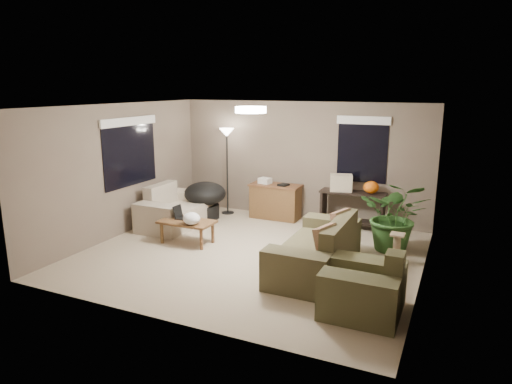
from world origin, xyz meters
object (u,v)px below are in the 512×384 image
at_px(console_table, 352,207).
at_px(cat_scratching_post, 396,250).
at_px(desk, 275,201).
at_px(papasan_chair, 205,197).
at_px(armchair, 364,290).
at_px(main_sofa, 318,252).
at_px(coffee_table, 187,224).
at_px(loveseat, 174,212).
at_px(houseplant, 395,223).
at_px(floor_lamp, 227,143).

relative_size(console_table, cat_scratching_post, 2.60).
relative_size(desk, papasan_chair, 0.94).
bearing_deg(desk, cat_scratching_post, -29.73).
bearing_deg(console_table, armchair, -74.55).
xyz_separation_m(armchair, console_table, (-0.95, 3.45, 0.14)).
height_order(desk, cat_scratching_post, desk).
bearing_deg(desk, main_sofa, -54.53).
xyz_separation_m(main_sofa, cat_scratching_post, (1.07, 0.80, -0.08)).
relative_size(coffee_table, desk, 0.91).
distance_m(loveseat, houseplant, 4.35).
height_order(coffee_table, desk, desk).
distance_m(coffee_table, cat_scratching_post, 3.67).
xyz_separation_m(armchair, houseplant, (0.02, 2.46, 0.19)).
bearing_deg(console_table, cat_scratching_post, -55.33).
relative_size(armchair, floor_lamp, 0.52).
bearing_deg(armchair, desk, 127.29).
distance_m(desk, cat_scratching_post, 3.19).
relative_size(papasan_chair, houseplant, 0.93).
relative_size(floor_lamp, houseplant, 1.51).
xyz_separation_m(loveseat, coffee_table, (0.83, -0.79, 0.06)).
height_order(console_table, houseplant, houseplant).
bearing_deg(floor_lamp, coffee_table, -82.50).
bearing_deg(console_table, houseplant, -45.52).
relative_size(loveseat, armchair, 1.60).
xyz_separation_m(armchair, floor_lamp, (-3.76, 3.37, 1.30)).
xyz_separation_m(floor_lamp, houseplant, (3.77, -0.91, -1.10)).
relative_size(coffee_table, floor_lamp, 0.52).
xyz_separation_m(console_table, houseplant, (0.97, -0.99, 0.06)).
distance_m(main_sofa, papasan_chair, 3.55).
height_order(main_sofa, armchair, same).
xyz_separation_m(floor_lamp, cat_scratching_post, (3.90, -1.50, -1.38)).
height_order(console_table, floor_lamp, floor_lamp).
xyz_separation_m(loveseat, desk, (1.69, 1.37, 0.08)).
height_order(main_sofa, floor_lamp, floor_lamp).
xyz_separation_m(loveseat, console_table, (3.36, 1.38, 0.14)).
bearing_deg(cat_scratching_post, loveseat, 177.37).
relative_size(loveseat, cat_scratching_post, 3.20).
relative_size(console_table, papasan_chair, 1.11).
distance_m(console_table, floor_lamp, 3.03).
relative_size(armchair, desk, 0.91).
relative_size(loveseat, desk, 1.45).
distance_m(coffee_table, papasan_chair, 1.63).
distance_m(loveseat, papasan_chair, 0.82).
relative_size(desk, cat_scratching_post, 2.20).
bearing_deg(main_sofa, cat_scratching_post, 36.85).
bearing_deg(houseplant, floor_lamp, 166.46).
height_order(papasan_chair, houseplant, houseplant).
relative_size(loveseat, coffee_table, 1.60).
xyz_separation_m(armchair, papasan_chair, (-4.01, 2.82, 0.17)).
bearing_deg(armchair, floor_lamp, 138.10).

